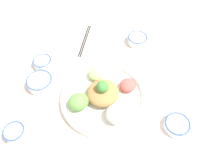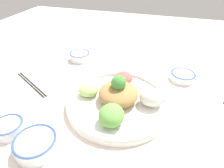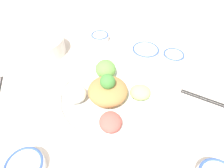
{
  "view_description": "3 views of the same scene",
  "coord_description": "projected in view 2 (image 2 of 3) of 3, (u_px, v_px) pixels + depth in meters",
  "views": [
    {
      "loc": [
        0.13,
        0.43,
        0.81
      ],
      "look_at": [
        -0.04,
        -0.04,
        0.09
      ],
      "focal_mm": 35.0,
      "sensor_mm": 36.0,
      "label": 1
    },
    {
      "loc": [
        0.49,
        0.09,
        0.45
      ],
      "look_at": [
        -0.05,
        -0.08,
        0.05
      ],
      "focal_mm": 30.0,
      "sensor_mm": 36.0,
      "label": 2
    },
    {
      "loc": [
        -0.41,
        -0.05,
        0.53
      ],
      "look_at": [
        -0.0,
        -0.05,
        0.09
      ],
      "focal_mm": 30.0,
      "sensor_mm": 36.0,
      "label": 3
    }
  ],
  "objects": [
    {
      "name": "rice_bowl_plain",
      "position": [
        183.0,
        76.0,
        0.79
      ],
      "size": [
        0.1,
        0.1,
        0.03
      ],
      "color": "white",
      "rests_on": "ground_plane"
    },
    {
      "name": "sauce_bowl_red",
      "position": [
        36.0,
        144.0,
        0.5
      ],
      "size": [
        0.11,
        0.11,
        0.04
      ],
      "color": "white",
      "rests_on": "ground_plane"
    },
    {
      "name": "salad_platter",
      "position": [
        119.0,
        98.0,
        0.65
      ],
      "size": [
        0.36,
        0.36,
        0.12
      ],
      "color": "white",
      "rests_on": "ground_plane"
    },
    {
      "name": "serving_spoon_main",
      "position": [
        128.0,
        59.0,
        0.94
      ],
      "size": [
        0.13,
        0.05,
        0.01
      ],
      "rotation": [
        0.0,
        0.0,
        0.17
      ],
      "color": "white",
      "rests_on": "ground_plane"
    },
    {
      "name": "rice_bowl_blue",
      "position": [
        80.0,
        56.0,
        0.93
      ],
      "size": [
        0.1,
        0.1,
        0.04
      ],
      "color": "white",
      "rests_on": "ground_plane"
    },
    {
      "name": "chopsticks_pair_near",
      "position": [
        31.0,
        84.0,
        0.77
      ],
      "size": [
        0.13,
        0.21,
        0.01
      ],
      "rotation": [
        0.0,
        0.0,
        1.07
      ],
      "color": "black",
      "rests_on": "ground_plane"
    },
    {
      "name": "ground_plane",
      "position": [
        129.0,
        107.0,
        0.66
      ],
      "size": [
        2.4,
        2.4,
        0.0
      ],
      "primitive_type": "plane",
      "color": "silver"
    },
    {
      "name": "sauce_bowl_dark",
      "position": [
        8.0,
        127.0,
        0.55
      ],
      "size": [
        0.09,
        0.09,
        0.04
      ],
      "color": "white",
      "rests_on": "ground_plane"
    }
  ]
}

